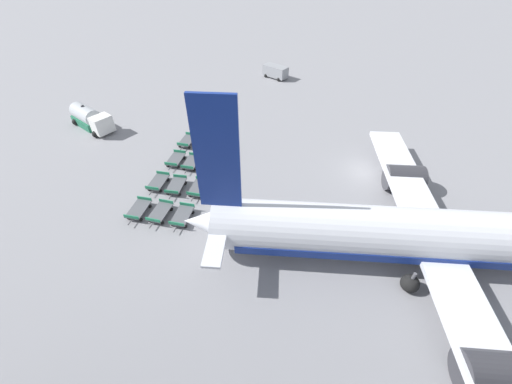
# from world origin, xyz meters

# --- Properties ---
(ground_plane) EXTENTS (500.00, 500.00, 0.00)m
(ground_plane) POSITION_xyz_m (0.00, 0.00, 0.00)
(ground_plane) COLOR gray
(airplane) EXTENTS (34.39, 42.84, 13.92)m
(airplane) POSITION_xyz_m (12.00, 2.90, 2.83)
(airplane) COLOR silver
(airplane) RESTS_ON ground_plane
(fuel_tanker_primary) EXTENTS (6.41, 7.28, 2.94)m
(fuel_tanker_primary) POSITION_xyz_m (-9.62, -35.22, 1.24)
(fuel_tanker_primary) COLOR white
(fuel_tanker_primary) RESTS_ON ground_plane
(service_van) EXTENTS (4.31, 4.70, 2.11)m
(service_van) POSITION_xyz_m (-28.21, -9.63, 1.14)
(service_van) COLOR gray
(service_van) RESTS_ON ground_plane
(baggage_dolly_row_near_col_a) EXTENTS (3.49, 2.06, 0.92)m
(baggage_dolly_row_near_col_a) POSITION_xyz_m (-5.48, -21.30, 0.47)
(baggage_dolly_row_near_col_a) COLOR #515459
(baggage_dolly_row_near_col_a) RESTS_ON ground_plane
(baggage_dolly_row_near_col_b) EXTENTS (3.48, 1.96, 0.92)m
(baggage_dolly_row_near_col_b) POSITION_xyz_m (-1.37, -21.87, 0.47)
(baggage_dolly_row_near_col_b) COLOR #515459
(baggage_dolly_row_near_col_b) RESTS_ON ground_plane
(baggage_dolly_row_near_col_c) EXTENTS (3.49, 1.98, 0.92)m
(baggage_dolly_row_near_col_c) POSITION_xyz_m (2.88, -22.81, 0.47)
(baggage_dolly_row_near_col_c) COLOR #515459
(baggage_dolly_row_near_col_c) RESTS_ON ground_plane
(baggage_dolly_row_near_col_d) EXTENTS (3.48, 1.96, 0.92)m
(baggage_dolly_row_near_col_d) POSITION_xyz_m (7.05, -23.61, 0.47)
(baggage_dolly_row_near_col_d) COLOR #515459
(baggage_dolly_row_near_col_d) RESTS_ON ground_plane
(baggage_dolly_row_mid_a_col_a) EXTENTS (3.49, 1.98, 0.92)m
(baggage_dolly_row_mid_a_col_a) POSITION_xyz_m (-5.10, -19.18, 0.47)
(baggage_dolly_row_mid_a_col_a) COLOR #515459
(baggage_dolly_row_mid_a_col_a) RESTS_ON ground_plane
(baggage_dolly_row_mid_a_col_b) EXTENTS (3.48, 1.97, 0.92)m
(baggage_dolly_row_mid_a_col_b) POSITION_xyz_m (-0.82, -19.92, 0.47)
(baggage_dolly_row_mid_a_col_b) COLOR #515459
(baggage_dolly_row_mid_a_col_b) RESTS_ON ground_plane
(baggage_dolly_row_mid_a_col_c) EXTENTS (3.47, 1.87, 0.92)m
(baggage_dolly_row_mid_a_col_c) POSITION_xyz_m (3.41, -20.77, 0.47)
(baggage_dolly_row_mid_a_col_c) COLOR #515459
(baggage_dolly_row_mid_a_col_c) RESTS_ON ground_plane
(baggage_dolly_row_mid_a_col_d) EXTENTS (3.49, 2.08, 0.92)m
(baggage_dolly_row_mid_a_col_d) POSITION_xyz_m (7.40, -21.43, 0.47)
(baggage_dolly_row_mid_a_col_d) COLOR #515459
(baggage_dolly_row_mid_a_col_d) RESTS_ON ground_plane
(baggage_dolly_row_mid_b_col_a) EXTENTS (3.47, 1.87, 0.92)m
(baggage_dolly_row_mid_b_col_a) POSITION_xyz_m (-4.83, -16.78, 0.47)
(baggage_dolly_row_mid_b_col_a) COLOR #515459
(baggage_dolly_row_mid_b_col_a) RESTS_ON ground_plane
(baggage_dolly_row_mid_b_col_b) EXTENTS (3.49, 2.04, 0.92)m
(baggage_dolly_row_mid_b_col_b) POSITION_xyz_m (-0.42, -17.64, 0.47)
(baggage_dolly_row_mid_b_col_b) COLOR #515459
(baggage_dolly_row_mid_b_col_b) RESTS_ON ground_plane
(baggage_dolly_row_mid_b_col_c) EXTENTS (3.49, 1.99, 0.92)m
(baggage_dolly_row_mid_b_col_c) POSITION_xyz_m (3.71, -18.38, 0.47)
(baggage_dolly_row_mid_b_col_c) COLOR #515459
(baggage_dolly_row_mid_b_col_c) RESTS_ON ground_plane
(baggage_dolly_row_mid_b_col_d) EXTENTS (3.48, 1.96, 0.92)m
(baggage_dolly_row_mid_b_col_d) POSITION_xyz_m (7.82, -19.23, 0.47)
(baggage_dolly_row_mid_b_col_d) COLOR #515459
(baggage_dolly_row_mid_b_col_d) RESTS_ON ground_plane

